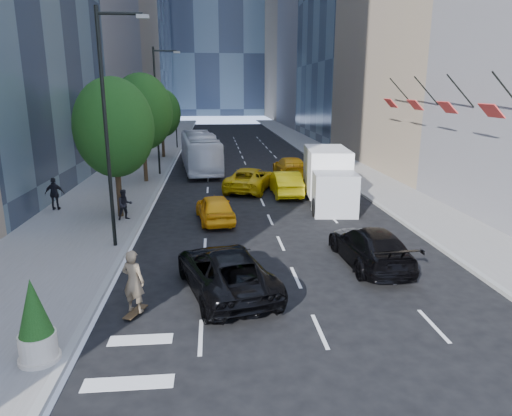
{
  "coord_description": "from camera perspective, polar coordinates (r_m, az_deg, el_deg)",
  "views": [
    {
      "loc": [
        -2.0,
        -15.89,
        6.92
      ],
      "look_at": [
        -0.11,
        4.47,
        1.6
      ],
      "focal_mm": 32.0,
      "sensor_mm": 36.0,
      "label": 1
    }
  ],
  "objects": [
    {
      "name": "pedestrian_a",
      "position": [
        25.29,
        -16.09,
        0.4
      ],
      "size": [
        0.99,
        0.91,
        1.65
      ],
      "primitive_type": "imported",
      "rotation": [
        0.0,
        0.0,
        0.45
      ],
      "color": "black",
      "rests_on": "sidewalk_left"
    },
    {
      "name": "skateboarder",
      "position": [
        14.87,
        -15.04,
        -9.34
      ],
      "size": [
        0.87,
        0.73,
        2.03
      ],
      "primitive_type": "imported",
      "rotation": [
        0.0,
        0.0,
        2.75
      ],
      "color": "#736148",
      "rests_on": "ground"
    },
    {
      "name": "box_truck",
      "position": [
        28.58,
        9.05,
        3.87
      ],
      "size": [
        3.22,
        7.2,
        3.34
      ],
      "rotation": [
        0.0,
        0.0,
        -0.1
      ],
      "color": "silver",
      "rests_on": "ground"
    },
    {
      "name": "ground",
      "position": [
        17.44,
        1.73,
        -8.79
      ],
      "size": [
        160.0,
        160.0,
        0.0
      ],
      "primitive_type": "plane",
      "color": "black",
      "rests_on": "ground"
    },
    {
      "name": "traffic_signal",
      "position": [
        56.13,
        -10.0,
        11.62
      ],
      "size": [
        2.48,
        0.53,
        5.2
      ],
      "color": "black",
      "rests_on": "sidewalk_left"
    },
    {
      "name": "city_bus",
      "position": [
        40.65,
        -7.01,
        6.99
      ],
      "size": [
        3.97,
        11.9,
        3.25
      ],
      "primitive_type": "imported",
      "rotation": [
        0.0,
        0.0,
        0.11
      ],
      "color": "white",
      "rests_on": "ground"
    },
    {
      "name": "taxi_b",
      "position": [
        30.88,
        3.69,
        3.16
      ],
      "size": [
        1.75,
        4.98,
        1.64
      ],
      "primitive_type": "imported",
      "rotation": [
        0.0,
        0.0,
        3.15
      ],
      "color": "yellow",
      "rests_on": "ground"
    },
    {
      "name": "tree_near",
      "position": [
        25.5,
        -17.31,
        9.55
      ],
      "size": [
        4.2,
        4.2,
        7.46
      ],
      "color": "black",
      "rests_on": "sidewalk_left"
    },
    {
      "name": "lamp_far",
      "position": [
        38.15,
        -12.11,
        12.6
      ],
      "size": [
        2.13,
        0.22,
        10.0
      ],
      "color": "black",
      "rests_on": "sidewalk_left"
    },
    {
      "name": "black_sedan_lincoln",
      "position": [
        16.11,
        -3.84,
        -7.84
      ],
      "size": [
        3.94,
        6.12,
        1.57
      ],
      "primitive_type": "imported",
      "rotation": [
        0.0,
        0.0,
        3.4
      ],
      "color": "black",
      "rests_on": "ground"
    },
    {
      "name": "sidewalk_left",
      "position": [
        46.92,
        -13.9,
        5.77
      ],
      "size": [
        6.0,
        120.0,
        0.15
      ],
      "primitive_type": "cube",
      "color": "slate",
      "rests_on": "ground"
    },
    {
      "name": "black_sedan_mercedes",
      "position": [
        19.05,
        14.03,
        -4.67
      ],
      "size": [
        2.41,
        5.46,
        1.56
      ],
      "primitive_type": "imported",
      "rotation": [
        0.0,
        0.0,
        3.18
      ],
      "color": "black",
      "rests_on": "ground"
    },
    {
      "name": "planter_shrub",
      "position": [
        13.12,
        -25.89,
        -12.72
      ],
      "size": [
        0.94,
        0.94,
        2.26
      ],
      "color": "beige",
      "rests_on": "sidewalk_left"
    },
    {
      "name": "pedestrian_b",
      "position": [
        28.76,
        -23.85,
        1.63
      ],
      "size": [
        1.11,
        0.47,
        1.89
      ],
      "primitive_type": "imported",
      "rotation": [
        0.0,
        0.0,
        3.15
      ],
      "color": "black",
      "rests_on": "sidewalk_left"
    },
    {
      "name": "taxi_d",
      "position": [
        37.42,
        4.32,
        5.14
      ],
      "size": [
        2.4,
        5.63,
        1.62
      ],
      "primitive_type": "imported",
      "rotation": [
        0.0,
        0.0,
        3.17
      ],
      "color": "#F8AE0D",
      "rests_on": "ground"
    },
    {
      "name": "tower_right_far",
      "position": [
        117.79,
        7.1,
        23.31
      ],
      "size": [
        20.0,
        24.0,
        50.0
      ],
      "primitive_type": "cube",
      "color": "gray",
      "rests_on": "ground"
    },
    {
      "name": "taxi_c",
      "position": [
        32.24,
        -0.77,
        3.65
      ],
      "size": [
        4.36,
        6.35,
        1.61
      ],
      "primitive_type": "imported",
      "rotation": [
        0.0,
        0.0,
        2.82
      ],
      "color": "gold",
      "rests_on": "ground"
    },
    {
      "name": "taxi_a",
      "position": [
        24.61,
        -5.14,
        -0.01
      ],
      "size": [
        2.35,
        4.58,
        1.49
      ],
      "primitive_type": "imported",
      "rotation": [
        0.0,
        0.0,
        3.28
      ],
      "color": "#FFAB0D",
      "rests_on": "ground"
    },
    {
      "name": "tree_mid",
      "position": [
        35.31,
        -14.06,
        11.55
      ],
      "size": [
        4.5,
        4.5,
        7.99
      ],
      "color": "black",
      "rests_on": "sidewalk_left"
    },
    {
      "name": "lamp_near",
      "position": [
        20.38,
        -17.87,
        10.79
      ],
      "size": [
        2.13,
        0.22,
        10.0
      ],
      "color": "black",
      "rests_on": "sidewalk_left"
    },
    {
      "name": "tree_far",
      "position": [
        48.23,
        -11.73,
        11.56
      ],
      "size": [
        3.9,
        3.9,
        6.92
      ],
      "color": "black",
      "rests_on": "sidewalk_left"
    },
    {
      "name": "sidewalk_right",
      "position": [
        47.92,
        9.31,
        6.18
      ],
      "size": [
        4.0,
        120.0,
        0.15
      ],
      "primitive_type": "cube",
      "color": "slate",
      "rests_on": "ground"
    },
    {
      "name": "facade_flags",
      "position": [
        28.82,
        21.21,
        12.17
      ],
      "size": [
        1.85,
        13.3,
        2.05
      ],
      "color": "black",
      "rests_on": "ground"
    }
  ]
}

